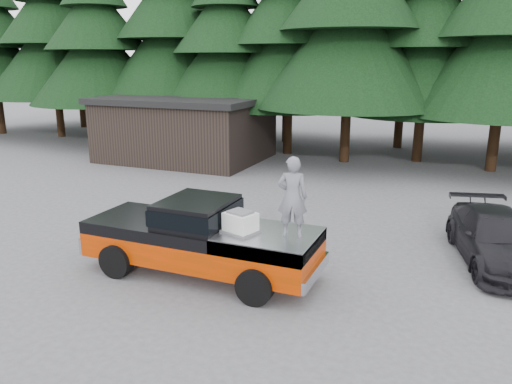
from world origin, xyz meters
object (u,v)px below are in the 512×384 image
at_px(air_compressor, 240,223).
at_px(utility_building, 186,128).
at_px(pickup_truck, 201,249).
at_px(man_on_bed, 292,197).
at_px(parked_car, 497,238).

relative_size(air_compressor, utility_building, 0.08).
distance_m(pickup_truck, utility_building, 15.09).
bearing_deg(pickup_truck, utility_building, 121.84).
xyz_separation_m(air_compressor, utility_building, (-9.12, 13.03, 0.11)).
bearing_deg(man_on_bed, utility_building, -65.81).
height_order(pickup_truck, parked_car, parked_car).
bearing_deg(man_on_bed, pickup_truck, -14.62).
relative_size(man_on_bed, utility_building, 0.22).
distance_m(air_compressor, utility_building, 15.91).
height_order(pickup_truck, air_compressor, air_compressor).
bearing_deg(man_on_bed, parked_car, -155.41).
bearing_deg(pickup_truck, air_compressor, -11.57).
distance_m(parked_car, utility_building, 17.38).
xyz_separation_m(pickup_truck, man_on_bed, (2.34, 0.00, 1.59)).
xyz_separation_m(pickup_truck, air_compressor, (1.18, -0.24, 0.90)).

